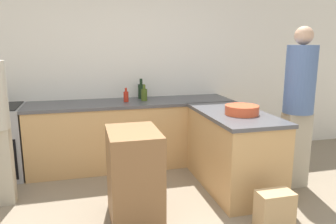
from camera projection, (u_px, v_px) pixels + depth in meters
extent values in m
cube|color=white|center=(127.00, 65.00, 4.62)|extent=(8.00, 0.06, 2.70)
cube|color=tan|center=(132.00, 135.00, 4.47)|extent=(2.69, 0.66, 0.85)
cube|color=#4C4C51|center=(132.00, 103.00, 4.38)|extent=(2.72, 0.69, 0.04)
cube|color=tan|center=(232.00, 151.00, 3.78)|extent=(0.66, 1.33, 0.85)
cube|color=#4C4C51|center=(234.00, 114.00, 3.68)|extent=(0.69, 1.36, 0.04)
cube|color=brown|center=(134.00, 176.00, 3.05)|extent=(0.46, 0.63, 0.87)
cylinder|color=#DB512D|center=(242.00, 110.00, 3.56)|extent=(0.37, 0.37, 0.10)
cylinder|color=black|center=(141.00, 91.00, 4.58)|extent=(0.09, 0.09, 0.20)
cylinder|color=black|center=(141.00, 82.00, 4.55)|extent=(0.04, 0.04, 0.08)
cylinder|color=#475B1E|center=(144.00, 95.00, 4.41)|extent=(0.08, 0.08, 0.16)
cylinder|color=#475B1E|center=(144.00, 87.00, 4.38)|extent=(0.04, 0.04, 0.06)
cylinder|color=red|center=(126.00, 97.00, 4.33)|extent=(0.07, 0.07, 0.13)
cylinder|color=red|center=(126.00, 90.00, 4.31)|extent=(0.03, 0.03, 0.05)
cube|color=#ADA38E|center=(294.00, 150.00, 3.78)|extent=(0.30, 0.18, 0.88)
cylinder|color=#4C6699|center=(300.00, 80.00, 3.62)|extent=(0.33, 0.33, 0.75)
sphere|color=tan|center=(304.00, 35.00, 3.52)|extent=(0.20, 0.20, 0.20)
cube|color=tan|center=(274.00, 212.00, 2.89)|extent=(0.32, 0.19, 0.37)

